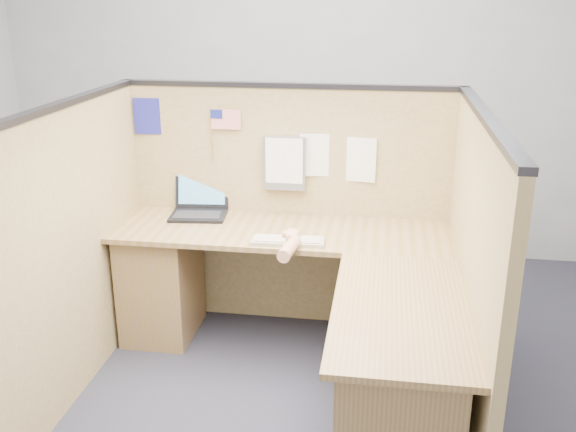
% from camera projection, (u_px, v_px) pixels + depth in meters
% --- Properties ---
extents(floor, '(5.00, 5.00, 0.00)m').
position_uv_depth(floor, '(261.00, 406.00, 3.32)').
color(floor, black).
rests_on(floor, ground).
extents(wall_back, '(5.00, 0.00, 5.00)m').
position_uv_depth(wall_back, '(314.00, 79.00, 4.96)').
color(wall_back, gray).
rests_on(wall_back, floor).
extents(cubicle_partitions, '(2.06, 1.83, 1.53)m').
position_uv_depth(cubicle_partitions, '(274.00, 239.00, 3.47)').
color(cubicle_partitions, olive).
rests_on(cubicle_partitions, floor).
extents(l_desk, '(1.95, 1.75, 0.73)m').
position_uv_depth(l_desk, '(304.00, 315.00, 3.43)').
color(l_desk, brown).
rests_on(l_desk, floor).
extents(laptop, '(0.36, 0.35, 0.24)m').
position_uv_depth(laptop, '(201.00, 204.00, 3.97)').
color(laptop, black).
rests_on(laptop, l_desk).
extents(keyboard, '(0.40, 0.16, 0.03)m').
position_uv_depth(keyboard, '(288.00, 241.00, 3.51)').
color(keyboard, gray).
rests_on(keyboard, l_desk).
extents(mouse, '(0.12, 0.09, 0.04)m').
position_uv_depth(mouse, '(292.00, 237.00, 3.54)').
color(mouse, silver).
rests_on(mouse, l_desk).
extents(hand_forearm, '(0.11, 0.37, 0.08)m').
position_uv_depth(hand_forearm, '(290.00, 244.00, 3.41)').
color(hand_forearm, tan).
rests_on(hand_forearm, l_desk).
extents(blue_poster, '(0.17, 0.02, 0.22)m').
position_uv_depth(blue_poster, '(147.00, 116.00, 3.92)').
color(blue_poster, navy).
rests_on(blue_poster, cubicle_partitions).
extents(american_flag, '(0.19, 0.01, 0.32)m').
position_uv_depth(american_flag, '(222.00, 121.00, 3.85)').
color(american_flag, olive).
rests_on(american_flag, cubicle_partitions).
extents(file_holder, '(0.26, 0.05, 0.33)m').
position_uv_depth(file_holder, '(285.00, 163.00, 3.86)').
color(file_holder, slate).
rests_on(file_holder, cubicle_partitions).
extents(paper_left, '(0.21, 0.03, 0.27)m').
position_uv_depth(paper_left, '(358.00, 160.00, 3.81)').
color(paper_left, white).
rests_on(paper_left, cubicle_partitions).
extents(paper_right, '(0.20, 0.03, 0.26)m').
position_uv_depth(paper_right, '(317.00, 155.00, 3.84)').
color(paper_right, white).
rests_on(paper_right, cubicle_partitions).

